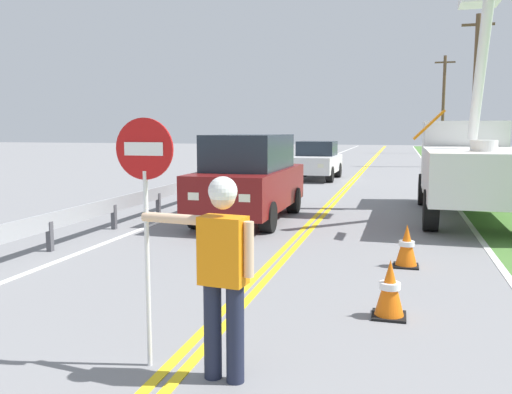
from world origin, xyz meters
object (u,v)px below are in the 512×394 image
at_px(utility_pole_far, 443,103).
at_px(oncoming_suv_nearest, 250,177).
at_px(oncoming_sedan_second, 316,161).
at_px(stop_sign_paddle, 145,186).
at_px(utility_bucket_truck, 470,160).
at_px(flagger_worker, 222,265).
at_px(traffic_cone_mid, 407,246).
at_px(utility_pole_mid, 475,89).
at_px(traffic_cone_lead, 390,290).

bearing_deg(utility_pole_far, oncoming_suv_nearest, -100.20).
xyz_separation_m(oncoming_sedan_second, utility_pole_far, (7.34, 29.03, 3.82)).
relative_size(stop_sign_paddle, utility_bucket_truck, 0.34).
bearing_deg(flagger_worker, traffic_cone_mid, 70.38).
height_order(oncoming_suv_nearest, oncoming_sedan_second, oncoming_suv_nearest).
distance_m(flagger_worker, utility_pole_far, 48.99).
relative_size(stop_sign_paddle, utility_pole_mid, 0.26).
distance_m(utility_pole_mid, utility_pole_far, 18.82).
height_order(flagger_worker, oncoming_suv_nearest, oncoming_suv_nearest).
bearing_deg(traffic_cone_mid, utility_pole_far, 85.37).
xyz_separation_m(stop_sign_paddle, utility_pole_far, (5.95, 48.49, 2.95)).
xyz_separation_m(oncoming_suv_nearest, oncoming_sedan_second, (-0.08, 11.32, -0.23)).
distance_m(utility_pole_mid, traffic_cone_mid, 25.89).
bearing_deg(traffic_cone_mid, stop_sign_paddle, -118.16).
bearing_deg(oncoming_suv_nearest, utility_pole_mid, 70.41).
bearing_deg(traffic_cone_lead, utility_pole_mid, 81.42).
distance_m(oncoming_suv_nearest, traffic_cone_lead, 7.15).
height_order(utility_pole_far, traffic_cone_lead, utility_pole_far).
bearing_deg(oncoming_sedan_second, traffic_cone_mid, -75.87).
relative_size(stop_sign_paddle, traffic_cone_lead, 3.33).
relative_size(oncoming_sedan_second, traffic_cone_mid, 5.92).
distance_m(oncoming_suv_nearest, utility_pole_far, 41.15).
bearing_deg(utility_pole_mid, utility_bucket_truck, -97.00).
xyz_separation_m(stop_sign_paddle, traffic_cone_mid, (2.38, 4.45, -1.37)).
xyz_separation_m(flagger_worker, traffic_cone_mid, (1.62, 4.54, -0.71)).
bearing_deg(stop_sign_paddle, traffic_cone_lead, 41.98).
bearing_deg(traffic_cone_mid, flagger_worker, -109.62).
bearing_deg(oncoming_suv_nearest, stop_sign_paddle, -80.85).
bearing_deg(stop_sign_paddle, traffic_cone_mid, 61.84).
height_order(oncoming_suv_nearest, utility_pole_mid, utility_pole_mid).
relative_size(oncoming_suv_nearest, oncoming_sedan_second, 1.11).
distance_m(oncoming_suv_nearest, oncoming_sedan_second, 11.32).
relative_size(oncoming_suv_nearest, utility_pole_far, 0.52).
bearing_deg(utility_pole_mid, oncoming_sedan_second, -127.17).
bearing_deg(stop_sign_paddle, utility_pole_mid, 77.93).
height_order(stop_sign_paddle, oncoming_suv_nearest, stop_sign_paddle).
bearing_deg(flagger_worker, utility_pole_mid, 79.38).
relative_size(utility_bucket_truck, oncoming_suv_nearest, 1.48).
height_order(utility_pole_mid, traffic_cone_lead, utility_pole_mid).
xyz_separation_m(oncoming_suv_nearest, traffic_cone_mid, (3.70, -3.70, -0.72)).
height_order(flagger_worker, utility_pole_far, utility_pole_far).
height_order(flagger_worker, utility_bucket_truck, utility_bucket_truck).
xyz_separation_m(utility_bucket_truck, oncoming_suv_nearest, (-5.28, -2.18, -0.37)).
relative_size(utility_bucket_truck, utility_pole_far, 0.76).
bearing_deg(oncoming_suv_nearest, traffic_cone_lead, -60.72).
bearing_deg(utility_pole_mid, traffic_cone_mid, -98.93).
xyz_separation_m(utility_pole_far, traffic_cone_lead, (-3.78, -46.54, -4.32)).
xyz_separation_m(utility_bucket_truck, oncoming_sedan_second, (-5.37, 9.14, -0.60)).
height_order(stop_sign_paddle, utility_bucket_truck, utility_bucket_truck).
xyz_separation_m(flagger_worker, utility_pole_far, (5.18, 48.58, 3.61)).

